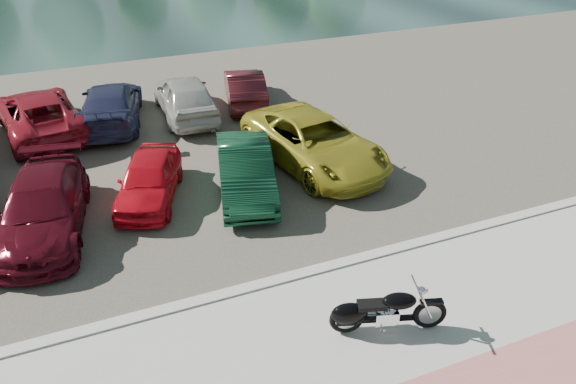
% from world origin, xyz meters
% --- Properties ---
extents(ground, '(200.00, 200.00, 0.00)m').
position_xyz_m(ground, '(0.00, 0.00, 0.00)').
color(ground, '#595447').
rests_on(ground, ground).
extents(promenade, '(60.00, 6.00, 0.10)m').
position_xyz_m(promenade, '(0.00, -1.00, 0.05)').
color(promenade, '#ABA8A1').
rests_on(promenade, ground).
extents(kerb, '(60.00, 0.30, 0.14)m').
position_xyz_m(kerb, '(0.00, 2.00, 0.07)').
color(kerb, '#ABA8A1').
rests_on(kerb, ground).
extents(parking_lot, '(60.00, 18.00, 0.04)m').
position_xyz_m(parking_lot, '(0.00, 11.00, 0.02)').
color(parking_lot, '#444037').
rests_on(parking_lot, ground).
extents(motorcycle, '(2.26, 1.02, 1.05)m').
position_xyz_m(motorcycle, '(-0.30, -0.17, 0.56)').
color(motorcycle, black).
rests_on(motorcycle, promenade).
extents(car_3, '(2.71, 5.03, 1.38)m').
position_xyz_m(car_3, '(-6.12, 6.14, 0.73)').
color(car_3, '#4E0B16').
rests_on(car_3, parking_lot).
extents(car_4, '(2.66, 3.92, 1.24)m').
position_xyz_m(car_4, '(-3.40, 6.75, 0.66)').
color(car_4, red).
rests_on(car_4, parking_lot).
extents(car_5, '(2.44, 4.41, 1.38)m').
position_xyz_m(car_5, '(-0.85, 6.08, 0.73)').
color(car_5, '#0F3822').
rests_on(car_5, parking_lot).
extents(car_6, '(3.42, 5.80, 1.52)m').
position_xyz_m(car_6, '(1.65, 6.92, 0.80)').
color(car_6, '#A79C26').
rests_on(car_6, parking_lot).
extents(car_10, '(3.17, 5.52, 1.45)m').
position_xyz_m(car_10, '(-6.01, 12.68, 0.76)').
color(car_10, maroon).
rests_on(car_10, parking_lot).
extents(car_11, '(2.94, 5.21, 1.42)m').
position_xyz_m(car_11, '(-3.64, 12.61, 0.75)').
color(car_11, '#292D51').
rests_on(car_11, parking_lot).
extents(car_12, '(1.98, 4.58, 1.54)m').
position_xyz_m(car_12, '(-1.05, 12.23, 0.81)').
color(car_12, '#B9B9B4').
rests_on(car_12, parking_lot).
extents(car_13, '(2.26, 4.19, 1.31)m').
position_xyz_m(car_13, '(1.36, 12.60, 0.70)').
color(car_13, '#441218').
rests_on(car_13, parking_lot).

